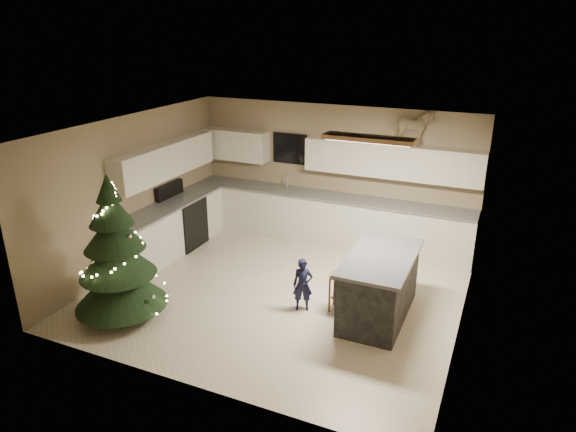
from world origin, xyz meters
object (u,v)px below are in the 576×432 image
object	(u,v)px
christmas_tree	(117,261)
rocking_horse	(412,128)
bar_stool	(339,283)
toddler	(303,285)
island	(379,286)

from	to	relation	value
christmas_tree	rocking_horse	size ratio (longest dim) A/B	2.87
bar_stool	rocking_horse	world-z (taller)	rocking_horse
bar_stool	toddler	size ratio (longest dim) A/B	0.72
toddler	rocking_horse	bearing A→B (deg)	50.96
island	rocking_horse	size ratio (longest dim) A/B	2.27
island	rocking_horse	world-z (taller)	rocking_horse
toddler	rocking_horse	world-z (taller)	rocking_horse
bar_stool	toddler	bearing A→B (deg)	-158.37
toddler	rocking_horse	size ratio (longest dim) A/B	1.08
island	christmas_tree	distance (m)	3.72
island	bar_stool	world-z (taller)	island
island	rocking_horse	distance (m)	3.03
bar_stool	rocking_horse	distance (m)	3.15
island	christmas_tree	world-z (taller)	christmas_tree
island	toddler	size ratio (longest dim) A/B	2.11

